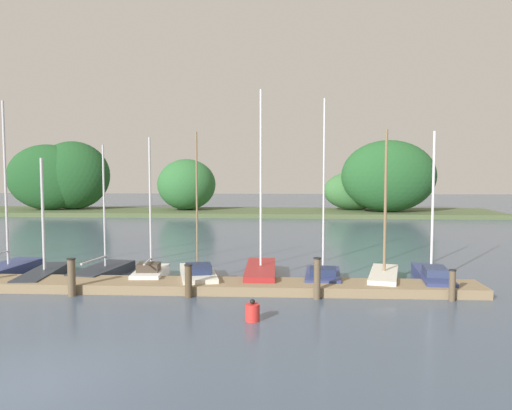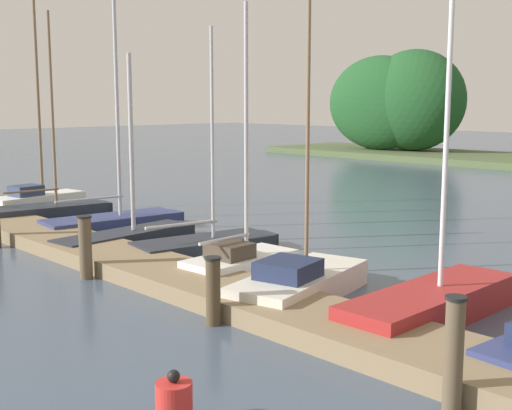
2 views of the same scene
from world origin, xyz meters
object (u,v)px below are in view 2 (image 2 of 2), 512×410
(sailboat_0, at_px, (39,197))
(mooring_piling_2, at_px, (85,247))
(sailboat_6, at_px, (302,281))
(mooring_piling_4, at_px, (454,355))
(sailboat_3, at_px, (131,234))
(channel_buoy_1, at_px, (174,402))
(sailboat_4, at_px, (210,244))
(sailboat_2, at_px, (117,219))
(sailboat_5, at_px, (243,261))
(sailboat_1, at_px, (54,211))
(mooring_piling_3, at_px, (213,291))
(sailboat_7, at_px, (436,299))

(sailboat_0, relative_size, mooring_piling_2, 5.85)
(sailboat_0, xyz_separation_m, sailboat_6, (13.78, -1.23, -0.12))
(mooring_piling_4, bearing_deg, mooring_piling_2, -179.68)
(sailboat_3, distance_m, channel_buoy_1, 10.42)
(sailboat_4, relative_size, mooring_piling_4, 3.77)
(sailboat_4, height_order, sailboat_6, sailboat_6)
(sailboat_2, bearing_deg, sailboat_5, -91.74)
(sailboat_6, height_order, mooring_piling_2, sailboat_6)
(sailboat_3, bearing_deg, mooring_piling_4, -108.74)
(sailboat_1, distance_m, sailboat_5, 9.40)
(sailboat_3, distance_m, mooring_piling_2, 3.53)
(sailboat_6, bearing_deg, mooring_piling_3, 167.94)
(sailboat_0, bearing_deg, sailboat_7, -99.37)
(sailboat_2, height_order, channel_buoy_1, sailboat_2)
(sailboat_2, height_order, sailboat_4, sailboat_2)
(mooring_piling_3, bearing_deg, sailboat_4, 141.11)
(sailboat_1, relative_size, mooring_piling_2, 4.76)
(sailboat_3, xyz_separation_m, channel_buoy_1, (9.01, -5.24, -0.01))
(sailboat_7, distance_m, mooring_piling_2, 7.38)
(sailboat_5, bearing_deg, sailboat_1, 84.54)
(sailboat_1, bearing_deg, mooring_piling_4, -92.06)
(sailboat_2, relative_size, mooring_piling_2, 5.41)
(sailboat_0, bearing_deg, mooring_piling_2, -118.17)
(sailboat_2, height_order, sailboat_6, sailboat_2)
(sailboat_0, relative_size, channel_buoy_1, 12.04)
(sailboat_6, bearing_deg, sailboat_5, 69.80)
(sailboat_4, bearing_deg, mooring_piling_3, -118.92)
(sailboat_1, bearing_deg, sailboat_5, -83.98)
(sailboat_6, relative_size, channel_buoy_1, 9.02)
(sailboat_2, distance_m, mooring_piling_4, 13.63)
(mooring_piling_2, distance_m, mooring_piling_3, 4.24)
(sailboat_5, distance_m, mooring_piling_4, 7.08)
(sailboat_6, bearing_deg, sailboat_2, 68.75)
(mooring_piling_2, xyz_separation_m, mooring_piling_4, (8.81, 0.05, 0.05))
(sailboat_4, height_order, sailboat_5, sailboat_5)
(sailboat_3, xyz_separation_m, sailboat_4, (2.24, 0.89, -0.03))
(sailboat_6, relative_size, mooring_piling_2, 4.38)
(sailboat_1, height_order, sailboat_6, sailboat_1)
(sailboat_1, relative_size, mooring_piling_3, 5.51)
(sailboat_3, bearing_deg, mooring_piling_2, -144.35)
(sailboat_3, xyz_separation_m, mooring_piling_3, (6.55, -2.59, 0.32))
(channel_buoy_1, bearing_deg, sailboat_2, 151.10)
(sailboat_0, relative_size, sailboat_2, 1.08)
(sailboat_6, distance_m, mooring_piling_4, 5.18)
(sailboat_0, bearing_deg, mooring_piling_3, -112.08)
(sailboat_4, relative_size, channel_buoy_1, 8.33)
(sailboat_6, bearing_deg, sailboat_3, 73.88)
(sailboat_7, height_order, channel_buoy_1, sailboat_7)
(mooring_piling_2, bearing_deg, mooring_piling_3, 0.54)
(sailboat_1, xyz_separation_m, mooring_piling_3, (11.43, -2.86, 0.28))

